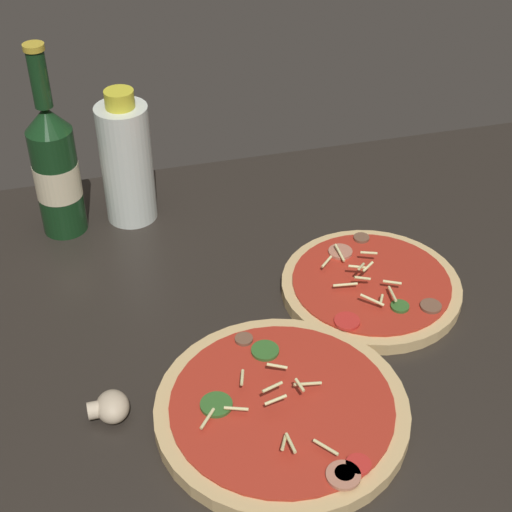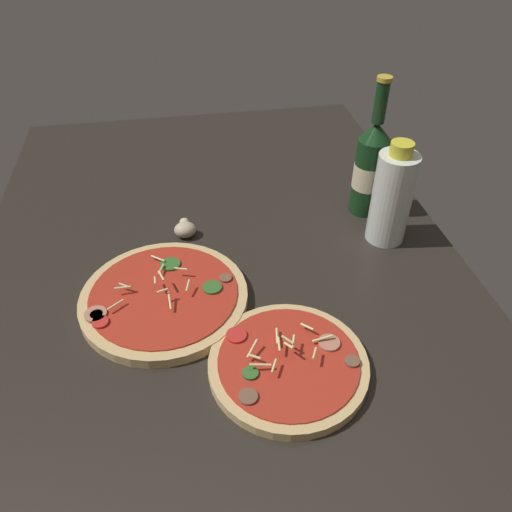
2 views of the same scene
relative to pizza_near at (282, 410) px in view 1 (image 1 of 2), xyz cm
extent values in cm
cube|color=#28231E|center=(4.43, 10.73, -2.31)|extent=(160.00, 90.00, 2.50)
cylinder|color=tan|center=(0.00, 0.03, -0.14)|extent=(28.29, 28.29, 1.84)
cylinder|color=#B22D1E|center=(0.00, 0.03, 0.93)|extent=(24.90, 24.90, 0.30)
cylinder|color=brown|center=(-1.65, 10.34, 1.28)|extent=(2.19, 2.19, 0.40)
cylinder|color=red|center=(5.19, -9.97, 1.28)|extent=(2.64, 2.64, 0.40)
cylinder|color=#B7755B|center=(3.26, -10.81, 1.28)|extent=(3.55, 3.55, 0.40)
cylinder|color=#336628|center=(-7.05, 1.47, 1.28)|extent=(3.59, 3.59, 0.40)
cylinder|color=#336628|center=(0.30, 8.20, 1.28)|extent=(3.31, 3.31, 0.40)
cylinder|color=#B7755B|center=(3.46, -10.66, 1.28)|extent=(2.07, 2.07, 0.40)
cylinder|color=beige|center=(-3.67, 3.29, 2.80)|extent=(1.00, 2.23, 0.41)
cylinder|color=beige|center=(-5.19, -0.15, 1.89)|extent=(2.62, 1.30, 0.43)
cylinder|color=beige|center=(2.47, -7.62, 2.02)|extent=(2.11, 2.61, 0.38)
cylinder|color=beige|center=(3.26, 1.05, 2.23)|extent=(3.37, 0.54, 1.14)
cylinder|color=beige|center=(1.99, 0.04, 3.43)|extent=(0.74, 1.86, 0.52)
cylinder|color=beige|center=(-8.46, -0.63, 1.76)|extent=(2.14, 2.53, 0.38)
cylinder|color=beige|center=(-1.57, -6.12, 2.23)|extent=(1.32, 2.26, 0.91)
cylinder|color=beige|center=(-1.12, 0.05, 3.95)|extent=(2.50, 1.10, 0.38)
cylinder|color=beige|center=(0.60, 4.19, 2.59)|extent=(2.39, 1.06, 0.81)
cylinder|color=beige|center=(-0.97, -6.51, 2.45)|extent=(0.52, 2.68, 0.51)
cylinder|color=beige|center=(-1.04, -1.10, 3.13)|extent=(2.52, 0.44, 0.96)
cylinder|color=tan|center=(17.36, 17.57, -0.21)|extent=(23.71, 23.71, 1.70)
cylinder|color=#B22D1E|center=(17.36, 17.57, 0.78)|extent=(20.87, 20.87, 0.30)
cylinder|color=brown|center=(22.65, 10.45, 1.13)|extent=(2.70, 2.70, 0.40)
cylinder|color=#336628|center=(18.86, 11.67, 1.13)|extent=(2.35, 2.35, 0.40)
cylinder|color=brown|center=(19.35, 26.61, 1.13)|extent=(2.22, 2.22, 0.40)
cylinder|color=red|center=(11.45, 11.16, 1.13)|extent=(3.21, 3.21, 0.40)
cylinder|color=#B7755B|center=(15.39, 24.31, 1.13)|extent=(3.32, 3.32, 0.40)
cylinder|color=beige|center=(13.32, 16.69, 1.82)|extent=(3.21, 0.88, 0.47)
cylinder|color=beige|center=(19.08, 15.04, 2.33)|extent=(2.29, 1.38, 0.39)
cylinder|color=beige|center=(15.58, 18.66, 2.80)|extent=(2.30, 1.04, 0.55)
cylinder|color=beige|center=(15.53, 16.51, 2.60)|extent=(2.24, 0.61, 0.90)
cylinder|color=beige|center=(15.37, 12.54, 2.24)|extent=(2.76, 2.21, 1.08)
cylinder|color=beige|center=(16.67, 12.65, 1.94)|extent=(1.24, 1.79, 0.40)
cylinder|color=beige|center=(12.44, 21.58, 2.05)|extent=(2.03, 1.79, 0.67)
cylinder|color=beige|center=(14.92, 23.34, 1.78)|extent=(0.53, 3.23, 0.85)
cylinder|color=beige|center=(18.22, 21.16, 2.73)|extent=(2.19, 1.33, 0.53)
cylinder|color=beige|center=(16.68, 17.67, 3.36)|extent=(1.86, 1.22, 0.86)
cylinder|color=beige|center=(18.37, 13.18, 2.08)|extent=(0.72, 3.15, 0.67)
cylinder|color=beige|center=(15.73, 17.67, 3.59)|extent=(1.59, 1.79, 0.87)
cylinder|color=#143819|center=(-20.84, 42.78, 7.05)|extent=(6.41, 6.41, 16.22)
cone|color=#143819|center=(-20.84, 42.78, 16.94)|extent=(6.41, 6.41, 3.55)
cylinder|color=#143819|center=(-20.84, 42.78, 22.66)|extent=(2.44, 2.44, 7.89)
cylinder|color=gold|center=(-20.84, 42.78, 27.01)|extent=(2.80, 2.80, 0.80)
cylinder|color=beige|center=(-20.84, 42.78, 7.37)|extent=(6.47, 6.47, 5.19)
cylinder|color=silver|center=(-10.87, 43.53, 7.96)|extent=(7.49, 7.49, 18.04)
cylinder|color=yellow|center=(-10.87, 43.53, 18.21)|extent=(4.12, 4.12, 2.46)
cylinder|color=beige|center=(-19.82, 4.78, 0.46)|extent=(1.96, 1.96, 1.96)
ellipsoid|color=#C6B293|center=(-18.07, 4.78, 0.46)|extent=(3.70, 4.36, 3.05)
camera|label=1|loc=(-17.43, -55.59, 66.46)|focal=55.00mm
camera|label=2|loc=(62.36, 4.81, 59.10)|focal=35.00mm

